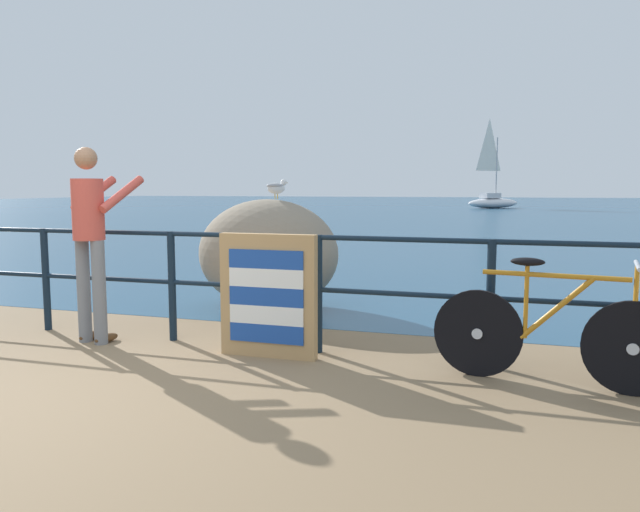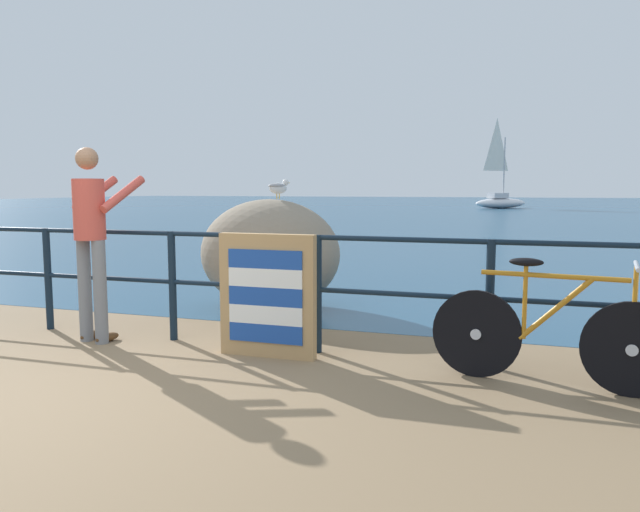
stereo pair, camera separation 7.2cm
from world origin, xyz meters
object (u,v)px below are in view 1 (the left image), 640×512
(breakwater_boulder_main, at_px, (268,254))
(seagull, at_px, (276,187))
(person_at_railing, at_px, (91,235))
(bicycle, at_px, (575,324))
(folded_deckchair_stack, at_px, (268,296))
(sailboat, at_px, (493,198))

(breakwater_boulder_main, height_order, seagull, seagull)
(breakwater_boulder_main, relative_size, seagull, 5.07)
(person_at_railing, relative_size, seagull, 5.36)
(bicycle, height_order, breakwater_boulder_main, breakwater_boulder_main)
(bicycle, relative_size, breakwater_boulder_main, 1.00)
(folded_deckchair_stack, relative_size, seagull, 3.13)
(folded_deckchair_stack, bearing_deg, sailboat, 88.75)
(person_at_railing, bearing_deg, seagull, -15.16)
(seagull, bearing_deg, person_at_railing, -179.40)
(seagull, xyz_separation_m, sailboat, (1.58, 37.49, -0.72))
(person_at_railing, xyz_separation_m, sailboat, (2.58, 39.56, -0.28))
(seagull, bearing_deg, folded_deckchair_stack, -134.37)
(bicycle, distance_m, folded_deckchair_stack, 2.37)
(person_at_railing, distance_m, sailboat, 39.64)
(seagull, bearing_deg, bicycle, -98.63)
(folded_deckchair_stack, height_order, seagull, seagull)
(person_at_railing, bearing_deg, sailboat, 6.88)
(bicycle, height_order, person_at_railing, person_at_railing)
(person_at_railing, relative_size, folded_deckchair_stack, 1.71)
(person_at_railing, distance_m, seagull, 2.34)
(person_at_railing, height_order, folded_deckchair_stack, person_at_railing)
(breakwater_boulder_main, height_order, sailboat, sailboat)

